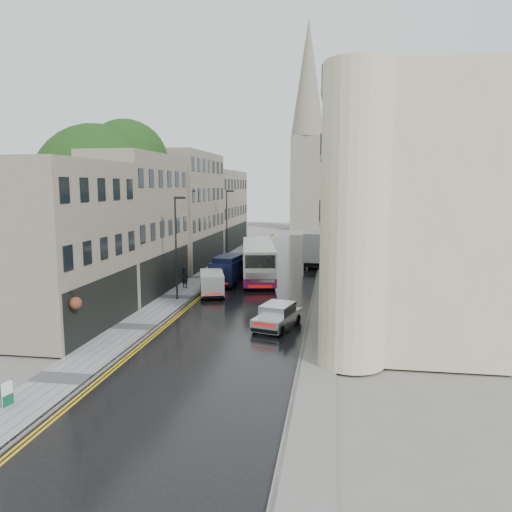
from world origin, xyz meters
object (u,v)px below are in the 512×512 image
(cream_bus, at_px, (245,267))
(lamp_post_far, at_px, (227,227))
(navy_van, at_px, (212,272))
(lamp_post_near, at_px, (176,249))
(pedestrian, at_px, (185,277))
(tree_near, at_px, (97,207))
(white_van, at_px, (202,287))
(silver_hatchback, at_px, (255,320))
(tree_far, at_px, (158,209))
(white_lorry, at_px, (305,250))
(estate_sign, at_px, (7,394))

(cream_bus, xyz_separation_m, lamp_post_far, (-4.05, 11.49, 2.44))
(navy_van, height_order, lamp_post_near, lamp_post_near)
(pedestrian, bearing_deg, tree_near, 45.38)
(white_van, height_order, lamp_post_near, lamp_post_near)
(silver_hatchback, distance_m, navy_van, 13.73)
(pedestrian, xyz_separation_m, lamp_post_near, (0.68, -4.21, 2.93))
(tree_near, relative_size, tree_far, 1.11)
(tree_near, distance_m, lamp_post_near, 7.69)
(silver_hatchback, bearing_deg, white_van, 139.30)
(tree_near, distance_m, white_lorry, 22.17)
(estate_sign, bearing_deg, pedestrian, 100.99)
(pedestrian, distance_m, estate_sign, 22.99)
(cream_bus, xyz_separation_m, navy_van, (-2.62, -1.06, -0.32))
(estate_sign, bearing_deg, white_van, 93.78)
(cream_bus, distance_m, lamp_post_near, 7.81)
(pedestrian, bearing_deg, white_lorry, -104.88)
(navy_van, relative_size, estate_sign, 5.54)
(tree_far, height_order, estate_sign, tree_far)
(tree_far, xyz_separation_m, lamp_post_near, (6.61, -14.56, -2.27))
(cream_bus, relative_size, estate_sign, 12.88)
(lamp_post_near, xyz_separation_m, estate_sign, (-0.84, -18.77, -3.37))
(navy_van, xyz_separation_m, lamp_post_near, (-1.44, -5.21, 2.61))
(navy_van, distance_m, lamp_post_far, 12.93)
(navy_van, xyz_separation_m, estate_sign, (-2.29, -23.98, -0.76))
(cream_bus, height_order, silver_hatchback, cream_bus)
(tree_near, relative_size, lamp_post_near, 1.81)
(lamp_post_near, bearing_deg, estate_sign, -90.16)
(white_van, relative_size, navy_van, 0.79)
(cream_bus, distance_m, estate_sign, 25.54)
(navy_van, bearing_deg, white_van, -79.11)
(white_van, xyz_separation_m, pedestrian, (-2.43, 3.55, 0.07))
(white_lorry, xyz_separation_m, silver_hatchback, (-1.52, -23.78, -1.13))
(silver_hatchback, relative_size, pedestrian, 2.24)
(white_lorry, relative_size, lamp_post_near, 0.94)
(tree_near, distance_m, navy_van, 10.70)
(tree_far, distance_m, white_lorry, 16.00)
(cream_bus, distance_m, lamp_post_far, 12.43)
(tree_far, height_order, navy_van, tree_far)
(pedestrian, height_order, estate_sign, pedestrian)
(tree_far, distance_m, navy_van, 13.27)
(lamp_post_far, bearing_deg, white_van, -72.20)
(silver_hatchback, distance_m, pedestrian, 13.90)
(white_van, bearing_deg, silver_hatchback, -71.68)
(lamp_post_near, relative_size, lamp_post_far, 0.96)
(white_lorry, height_order, lamp_post_near, lamp_post_near)
(lamp_post_near, bearing_deg, navy_van, 76.95)
(tree_far, relative_size, lamp_post_far, 1.56)
(estate_sign, bearing_deg, tree_far, 111.23)
(lamp_post_far, bearing_deg, silver_hatchback, -62.11)
(cream_bus, xyz_separation_m, estate_sign, (-4.91, -25.04, -1.08))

